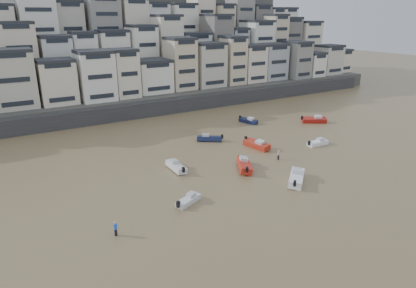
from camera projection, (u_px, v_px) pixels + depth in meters
ground at (355, 281)px, 34.25m from camera, size 400.00×400.00×0.00m
harbor_wall at (161, 107)px, 91.04m from camera, size 140.00×3.00×3.50m
hillside at (123, 47)px, 121.80m from camera, size 141.04×66.00×50.00m
boat_c at (244, 164)px, 58.70m from camera, size 4.73×6.37×1.68m
boat_j at (188, 199)px, 48.10m from camera, size 4.51×2.99×1.17m
boat_a at (297, 176)px, 54.17m from camera, size 6.26×5.85×1.76m
boat_h at (209, 137)px, 71.88m from camera, size 5.31×4.38×1.43m
boat_f at (176, 166)px, 58.43m from camera, size 1.78×5.32×1.45m
boat_i at (248, 120)px, 83.85m from camera, size 2.92×5.24×1.36m
boat_e at (257, 144)px, 68.11m from camera, size 2.80×6.18×1.62m
boat_g at (314, 119)px, 84.05m from camera, size 6.06×4.78×1.62m
boat_d at (318, 142)px, 69.54m from camera, size 4.77×1.67×1.29m
person_blue at (116, 229)px, 40.96m from camera, size 0.44×0.44×1.74m
person_pink at (279, 155)px, 62.59m from camera, size 0.44×0.44×1.74m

